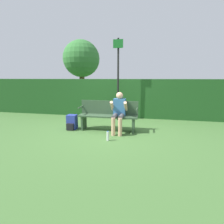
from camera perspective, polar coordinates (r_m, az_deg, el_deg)
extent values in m
plane|color=#426B33|center=(5.45, -1.34, -6.03)|extent=(40.00, 40.00, 0.00)
cube|color=#1E4C1E|center=(7.34, 2.37, 4.64)|extent=(12.00, 0.56, 1.55)
cube|color=#334C33|center=(5.33, -1.36, -1.32)|extent=(1.81, 0.41, 0.05)
cube|color=#334C33|center=(5.46, -0.93, 1.51)|extent=(1.81, 0.04, 0.43)
cube|color=#334C33|center=(5.61, -9.19, -3.35)|extent=(0.06, 0.37, 0.43)
cube|color=#334C33|center=(5.27, 7.00, -4.23)|extent=(0.06, 0.37, 0.43)
cylinder|color=#334C33|center=(5.54, -10.26, 1.54)|extent=(0.05, 0.37, 0.05)
cylinder|color=#334C33|center=(5.16, 8.18, 0.90)|extent=(0.05, 0.37, 0.05)
cube|color=#336699|center=(5.25, 2.47, 1.58)|extent=(0.35, 0.22, 0.51)
sphere|color=#DBA884|center=(5.20, 2.50, 5.37)|extent=(0.21, 0.21, 0.21)
cylinder|color=#4C4C51|center=(5.08, 0.93, -1.31)|extent=(0.13, 0.48, 0.13)
cylinder|color=#4C4C51|center=(5.05, 3.11, -1.41)|extent=(0.13, 0.48, 0.13)
cylinder|color=#DBA884|center=(4.91, 0.41, -4.82)|extent=(0.11, 0.11, 0.51)
cylinder|color=#DBA884|center=(4.88, 2.66, -4.94)|extent=(0.11, 0.11, 0.51)
cylinder|color=#DBA884|center=(5.15, 0.06, 2.02)|extent=(0.09, 0.32, 0.32)
cylinder|color=#DBA884|center=(5.09, 4.47, 1.87)|extent=(0.09, 0.32, 0.32)
cube|color=#283893|center=(5.68, -12.90, -3.18)|extent=(0.29, 0.24, 0.46)
cube|color=black|center=(5.57, -13.54, -4.74)|extent=(0.22, 0.08, 0.21)
cylinder|color=white|center=(4.56, -1.38, -7.90)|extent=(0.06, 0.06, 0.24)
cylinder|color=#2D66B2|center=(4.52, -1.39, -6.35)|extent=(0.03, 0.03, 0.02)
cylinder|color=black|center=(6.61, 1.99, 10.19)|extent=(0.07, 0.07, 3.00)
cube|color=#196626|center=(6.67, 2.01, 21.42)|extent=(0.36, 0.02, 0.30)
cube|color=black|center=(15.83, 21.37, 6.33)|extent=(4.25, 2.39, 0.61)
cube|color=#333D4C|center=(15.80, 21.51, 8.27)|extent=(2.14, 1.89, 0.47)
cylinder|color=black|center=(17.09, 24.47, 5.79)|extent=(0.63, 0.26, 0.62)
cylinder|color=black|center=(15.43, 26.75, 5.13)|extent=(0.63, 0.26, 0.62)
cylinder|color=black|center=(16.39, 16.20, 6.16)|extent=(0.63, 0.26, 0.62)
cylinder|color=black|center=(14.65, 17.65, 5.54)|extent=(0.63, 0.26, 0.62)
cylinder|color=#4C3823|center=(10.92, -9.67, 7.98)|extent=(0.31, 0.31, 2.07)
sphere|color=#387A38|center=(10.96, -9.97, 16.77)|extent=(2.15, 2.15, 2.15)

